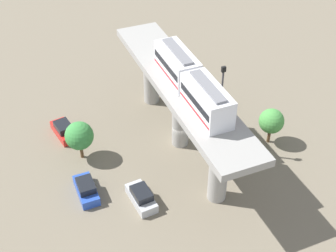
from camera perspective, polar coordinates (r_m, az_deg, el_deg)
ground_plane at (r=54.62m, az=1.46°, el=-2.04°), size 120.00×120.00×0.00m
viaduct at (r=50.78m, az=1.57°, el=3.30°), size 5.20×28.00×8.36m
train at (r=46.94m, az=2.83°, el=5.39°), size 2.64×13.55×3.24m
parked_car_red at (r=56.51m, az=-12.46°, el=-0.51°), size 2.48×4.44×1.76m
parked_car_silver at (r=47.56m, az=-3.23°, el=-8.55°), size 2.13×4.33×1.76m
parked_car_blue at (r=48.94m, az=-9.85°, el=-7.51°), size 1.81×4.20×1.76m
tree_near_viaduct at (r=54.14m, az=12.38°, el=0.57°), size 2.85×2.85×4.44m
tree_mid_lot at (r=57.24m, az=3.81°, el=4.59°), size 2.66×2.66×4.99m
tree_far_corner at (r=51.69m, az=-10.66°, el=-1.18°), size 3.13×3.13×4.63m
signal_post at (r=50.26m, az=6.35°, el=2.32°), size 0.44×0.28×10.96m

